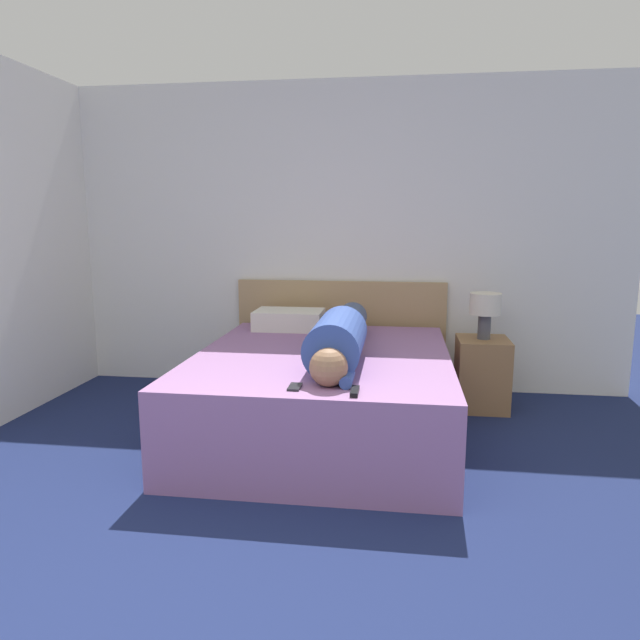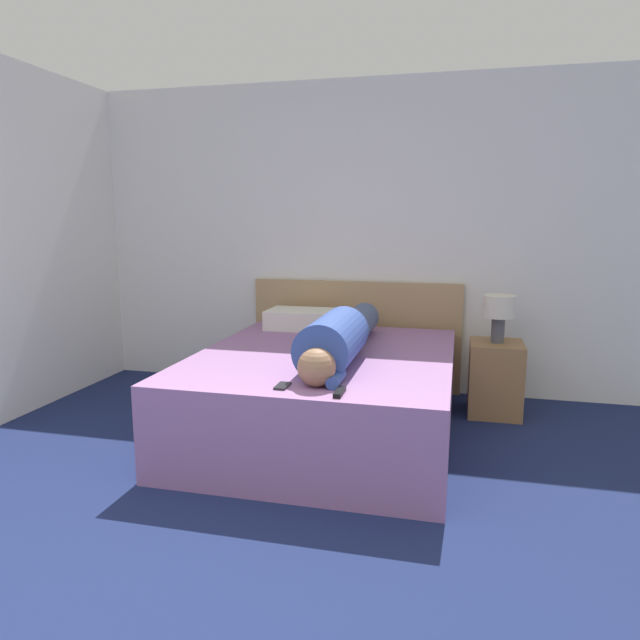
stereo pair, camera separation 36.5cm
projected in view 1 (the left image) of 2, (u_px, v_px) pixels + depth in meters
wall_back at (314, 238)px, 4.92m from camera, size 5.33×0.06×2.60m
bed at (323, 393)px, 3.90m from camera, size 1.68×2.03×0.58m
headboard at (340, 335)px, 4.97m from camera, size 1.80×0.04×0.94m
nightstand at (482, 374)px, 4.44m from camera, size 0.39×0.42×0.55m
table_lamp at (485, 308)px, 4.35m from camera, size 0.24×0.24×0.36m
person_lying at (341, 337)px, 3.67m from camera, size 0.33×1.69×0.33m
pillow_near_headboard at (289, 320)px, 4.66m from camera, size 0.55×0.37×0.15m
tv_remote at (355, 391)px, 2.94m from camera, size 0.04×0.15×0.02m
cell_phone at (295, 387)px, 3.04m from camera, size 0.06×0.13×0.01m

